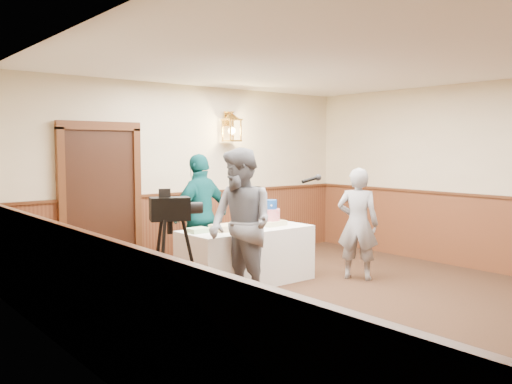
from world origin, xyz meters
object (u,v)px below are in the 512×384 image
Objects in this scene: baker at (358,224)px; tv_camera_rig at (171,284)px; assistant_p at (201,215)px; tiered_cake at (270,215)px; sheet_cake_green at (198,230)px; display_table at (247,256)px; sheet_cake_yellow at (227,228)px; interviewer at (241,225)px.

tv_camera_rig is (-3.39, -0.73, -0.15)m from baker.
assistant_p is at bearing 13.53° from baker.
tiered_cake is 1.22m from baker.
display_table is at bearing -6.94° from sheet_cake_green.
tv_camera_rig reaches higher than display_table.
tiered_cake is at bearing 117.00° from assistant_p.
tv_camera_rig reaches higher than sheet_cake_yellow.
sheet_cake_yellow is 0.27× the size of tv_camera_rig.
sheet_cake_green is 0.15× the size of assistant_p.
tv_camera_rig is at bearing 38.43° from assistant_p.
interviewer is (-0.27, -0.66, 0.13)m from sheet_cake_yellow.
sheet_cake_green is 0.77m from interviewer.
sheet_cake_yellow is at bearing 158.47° from interviewer.
interviewer is 1.73m from tv_camera_rig.
assistant_p is at bearing 129.94° from tiered_cake.
interviewer is at bearing 54.76° from baker.
assistant_p is (0.50, 0.69, 0.09)m from sheet_cake_green.
baker is (1.93, -0.14, -0.14)m from interviewer.
sheet_cake_yellow is at bearing -179.57° from display_table.
display_table is 4.74× the size of sheet_cake_yellow.
interviewer is (-1.02, -0.67, 0.03)m from tiered_cake.
sheet_cake_yellow is 1.47× the size of sheet_cake_green.
tiered_cake is at bearing 0.74° from sheet_cake_yellow.
interviewer reaches higher than baker.
assistant_p reaches higher than sheet_cake_yellow.
tiered_cake is 1.15m from sheet_cake_green.
tv_camera_rig is (-1.34, -1.62, -0.15)m from sheet_cake_green.
sheet_cake_green is (-0.72, 0.09, 0.41)m from display_table.
assistant_p reaches higher than baker.
sheet_cake_yellow reaches higher than display_table.
assistant_p is 2.96m from tv_camera_rig.
interviewer is (0.12, -0.75, 0.14)m from sheet_cake_green.
tiered_cake is at bearing 0.99° from display_table.
interviewer is at bearing -81.22° from sheet_cake_green.
tiered_cake is (0.42, 0.01, 0.51)m from display_table.
display_table is at bearing 138.48° from interviewer.
display_table is at bearing 27.90° from baker.
tiered_cake is at bearing 17.33° from baker.
tv_camera_rig is at bearing -143.39° from display_table.
sheet_cake_green is 0.17× the size of baker.
tv_camera_rig is at bearing -58.01° from interviewer.
tv_camera_rig is at bearing -148.19° from tiered_cake.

